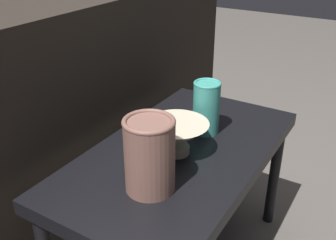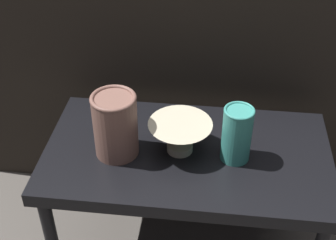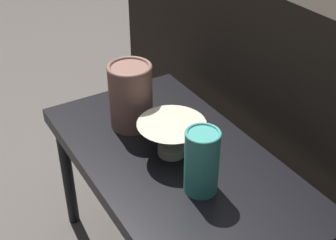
{
  "view_description": "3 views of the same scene",
  "coord_description": "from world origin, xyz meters",
  "views": [
    {
      "loc": [
        -0.82,
        -0.46,
        1.01
      ],
      "look_at": [
        -0.04,
        0.02,
        0.55
      ],
      "focal_mm": 42.0,
      "sensor_mm": 36.0,
      "label": 1
    },
    {
      "loc": [
        0.06,
        -0.98,
        1.29
      ],
      "look_at": [
        -0.06,
        0.01,
        0.53
      ],
      "focal_mm": 50.0,
      "sensor_mm": 36.0,
      "label": 2
    },
    {
      "loc": [
        0.79,
        -0.49,
        1.17
      ],
      "look_at": [
        -0.06,
        0.01,
        0.52
      ],
      "focal_mm": 50.0,
      "sensor_mm": 36.0,
      "label": 3
    }
  ],
  "objects": [
    {
      "name": "bowl",
      "position": [
        -0.02,
        -0.0,
        0.5
      ],
      "size": [
        0.17,
        0.17,
        0.09
      ],
      "color": "#B2A88E",
      "rests_on": "table"
    },
    {
      "name": "couch_backdrop",
      "position": [
        0.0,
        0.55,
        0.4
      ],
      "size": [
        1.69,
        0.5,
        0.8
      ],
      "color": "black",
      "rests_on": "ground_plane"
    },
    {
      "name": "vase_textured_left",
      "position": [
        -0.19,
        -0.03,
        0.54
      ],
      "size": [
        0.12,
        0.12,
        0.18
      ],
      "color": "brown",
      "rests_on": "table"
    },
    {
      "name": "vase_colorful_right",
      "position": [
        0.13,
        -0.01,
        0.52
      ],
      "size": [
        0.08,
        0.08,
        0.16
      ],
      "color": "teal",
      "rests_on": "table"
    },
    {
      "name": "table",
      "position": [
        0.0,
        0.0,
        0.39
      ],
      "size": [
        0.79,
        0.43,
        0.44
      ],
      "color": "black",
      "rests_on": "ground_plane"
    }
  ]
}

